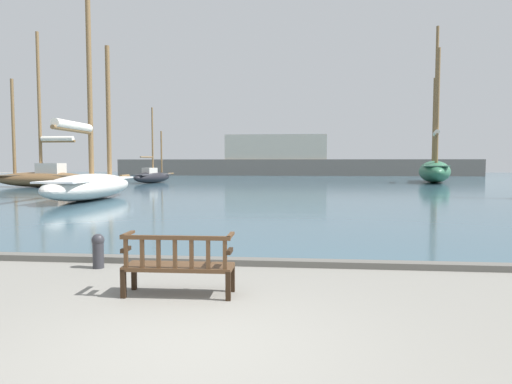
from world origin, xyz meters
TOP-DOWN VIEW (x-y plane):
  - ground_plane at (0.00, 0.00)m, footprint 160.00×160.00m
  - harbor_water at (0.00, 44.00)m, footprint 100.00×80.00m
  - quay_edge_kerb at (0.00, 3.85)m, footprint 40.00×0.30m
  - park_bench at (-0.61, 1.75)m, footprint 1.61×0.55m
  - sailboat_far_starboard at (-12.55, 35.91)m, footprint 2.86×6.25m
  - sailboat_mid_port at (13.50, 39.56)m, footprint 4.99×12.00m
  - sailboat_outer_port at (-18.28, 27.95)m, footprint 8.05×2.69m
  - sailboat_nearest_starboard at (-9.57, 17.49)m, footprint 2.79×10.02m
  - mooring_bollard at (-2.56, 3.31)m, footprint 0.23×0.23m
  - far_breakwater at (-0.69, 60.67)m, footprint 51.40×2.40m

SIDE VIEW (x-z plane):
  - ground_plane at x=0.00m, z-range 0.00..0.00m
  - harbor_water at x=0.00m, z-range 0.00..0.08m
  - quay_edge_kerb at x=0.00m, z-range 0.00..0.12m
  - mooring_bollard at x=-2.56m, z-range 0.04..0.68m
  - park_bench at x=-0.61m, z-range 0.01..0.93m
  - sailboat_far_starboard at x=-12.55m, z-range -2.73..4.16m
  - sailboat_outer_port at x=-18.28m, z-range -4.81..6.76m
  - sailboat_nearest_starboard at x=-9.57m, z-range -4.97..6.96m
  - sailboat_mid_port at x=13.50m, z-range -5.85..8.63m
  - far_breakwater at x=-0.69m, z-range -1.01..4.92m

